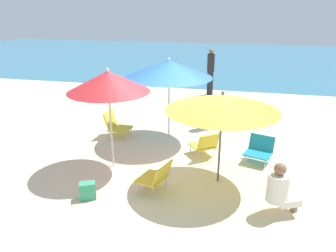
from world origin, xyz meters
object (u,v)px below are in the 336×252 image
(beach_chair_d, at_px, (205,144))
(person_a, at_px, (209,112))
(beach_chair_c, at_px, (116,125))
(person_c, at_px, (280,189))
(umbrella_red, at_px, (108,82))
(beach_bag, at_px, (88,191))
(umbrella_blue, at_px, (169,69))
(person_b, at_px, (211,72))
(umbrella_yellow, at_px, (222,103))
(beach_chair_a, at_px, (156,176))
(beach_chair_b, at_px, (259,149))

(beach_chair_d, relative_size, person_a, 0.82)
(beach_chair_c, relative_size, beach_chair_d, 0.86)
(beach_chair_d, xyz_separation_m, person_a, (-0.12, 1.82, 0.16))
(person_c, bearing_deg, umbrella_red, 139.84)
(person_c, height_order, beach_bag, person_c)
(beach_chair_c, bearing_deg, umbrella_blue, 9.12)
(umbrella_red, xyz_separation_m, person_b, (1.34, 6.28, -0.94))
(umbrella_blue, height_order, person_c, umbrella_blue)
(beach_chair_c, bearing_deg, umbrella_yellow, -29.94)
(beach_chair_a, xyz_separation_m, beach_chair_b, (1.85, 1.72, -0.04))
(beach_chair_d, bearing_deg, umbrella_yellow, 163.52)
(beach_chair_d, height_order, beach_bag, beach_chair_d)
(beach_chair_c, bearing_deg, person_a, 28.74)
(person_c, bearing_deg, umbrella_yellow, 117.81)
(umbrella_blue, distance_m, beach_chair_d, 1.99)
(person_a, bearing_deg, beach_chair_b, -84.97)
(beach_chair_a, distance_m, beach_chair_c, 2.94)
(person_a, relative_size, beach_bag, 3.03)
(beach_bag, bearing_deg, umbrella_blue, 75.82)
(beach_chair_c, distance_m, person_c, 4.60)
(umbrella_yellow, distance_m, beach_chair_b, 1.85)
(beach_chair_b, relative_size, person_a, 0.72)
(umbrella_red, height_order, beach_chair_a, umbrella_red)
(person_a, bearing_deg, beach_chair_c, 175.48)
(umbrella_red, distance_m, beach_chair_b, 3.49)
(umbrella_blue, bearing_deg, beach_chair_a, -82.30)
(beach_chair_a, bearing_deg, person_a, -82.58)
(umbrella_red, xyz_separation_m, beach_bag, (0.03, -1.27, -1.66))
(umbrella_blue, xyz_separation_m, umbrella_red, (-0.80, -1.77, 0.04))
(umbrella_blue, distance_m, umbrella_red, 1.95)
(person_b, bearing_deg, umbrella_red, 113.32)
(umbrella_blue, xyz_separation_m, person_b, (0.54, 4.51, -0.90))
(umbrella_yellow, bearing_deg, beach_chair_d, 110.35)
(person_a, relative_size, person_b, 0.55)
(beach_chair_a, distance_m, beach_chair_d, 1.83)
(beach_chair_b, relative_size, person_b, 0.40)
(beach_chair_c, relative_size, beach_bag, 2.11)
(beach_bag, bearing_deg, person_b, 80.15)
(umbrella_red, xyz_separation_m, person_a, (1.69, 2.73, -1.36))
(beach_chair_d, height_order, person_a, person_a)
(beach_chair_b, height_order, person_a, person_a)
(umbrella_yellow, distance_m, beach_chair_a, 1.77)
(umbrella_red, relative_size, beach_bag, 6.74)
(umbrella_blue, distance_m, beach_chair_a, 2.96)
(umbrella_blue, relative_size, beach_chair_a, 3.14)
(person_a, bearing_deg, beach_chair_d, -116.93)
(person_a, bearing_deg, umbrella_blue, -163.99)
(umbrella_yellow, bearing_deg, person_c, -38.69)
(beach_chair_d, xyz_separation_m, person_c, (1.43, -1.88, 0.15))
(umbrella_red, relative_size, person_c, 2.29)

